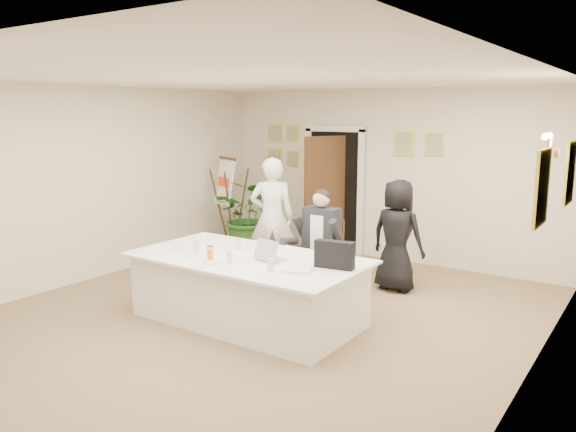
# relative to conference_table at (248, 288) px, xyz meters

# --- Properties ---
(floor) EXTENTS (7.00, 7.00, 0.00)m
(floor) POSITION_rel_conference_table_xyz_m (0.03, 0.08, -0.39)
(floor) COLOR brown
(floor) RESTS_ON ground
(ceiling) EXTENTS (6.00, 7.00, 0.02)m
(ceiling) POSITION_rel_conference_table_xyz_m (0.03, 0.08, 2.41)
(ceiling) COLOR white
(ceiling) RESTS_ON wall_back
(wall_back) EXTENTS (6.00, 0.10, 2.80)m
(wall_back) POSITION_rel_conference_table_xyz_m (0.03, 3.58, 1.01)
(wall_back) COLOR beige
(wall_back) RESTS_ON floor
(wall_left) EXTENTS (0.10, 7.00, 2.80)m
(wall_left) POSITION_rel_conference_table_xyz_m (-2.97, 0.08, 1.01)
(wall_left) COLOR beige
(wall_left) RESTS_ON floor
(wall_right) EXTENTS (0.10, 7.00, 2.80)m
(wall_right) POSITION_rel_conference_table_xyz_m (3.03, 0.08, 1.01)
(wall_right) COLOR beige
(wall_right) RESTS_ON floor
(doorway) EXTENTS (1.14, 0.86, 2.20)m
(doorway) POSITION_rel_conference_table_xyz_m (-0.86, 3.40, 0.65)
(doorway) COLOR black
(doorway) RESTS_ON floor
(pictures_back_wall) EXTENTS (3.40, 0.06, 0.80)m
(pictures_back_wall) POSITION_rel_conference_table_xyz_m (-0.77, 3.55, 1.46)
(pictures_back_wall) COLOR #DDCD4B
(pictures_back_wall) RESTS_ON wall_back
(pictures_right_wall) EXTENTS (0.06, 2.20, 0.80)m
(pictures_right_wall) POSITION_rel_conference_table_xyz_m (3.00, 1.28, 1.36)
(pictures_right_wall) COLOR #DDCD4B
(pictures_right_wall) RESTS_ON wall_right
(wall_sconce) EXTENTS (0.20, 0.30, 0.24)m
(wall_sconce) POSITION_rel_conference_table_xyz_m (2.93, 1.28, 1.71)
(wall_sconce) COLOR #B9893B
(wall_sconce) RESTS_ON wall_right
(conference_table) EXTENTS (2.73, 1.46, 0.78)m
(conference_table) POSITION_rel_conference_table_xyz_m (0.00, 0.00, 0.00)
(conference_table) COLOR white
(conference_table) RESTS_ON floor
(seated_man) EXTENTS (0.68, 0.72, 1.48)m
(seated_man) POSITION_rel_conference_table_xyz_m (0.28, 1.15, 0.34)
(seated_man) COLOR black
(seated_man) RESTS_ON floor
(flip_chart) EXTENTS (0.58, 0.46, 1.62)m
(flip_chart) POSITION_rel_conference_table_xyz_m (-2.45, 2.57, 0.36)
(flip_chart) COLOR #3E2B13
(flip_chart) RESTS_ON floor
(standing_man) EXTENTS (0.78, 0.72, 1.78)m
(standing_man) POSITION_rel_conference_table_xyz_m (-0.87, 1.68, 0.50)
(standing_man) COLOR white
(standing_man) RESTS_ON floor
(standing_woman) EXTENTS (0.78, 0.54, 1.54)m
(standing_woman) POSITION_rel_conference_table_xyz_m (0.95, 2.08, 0.38)
(standing_woman) COLOR black
(standing_woman) RESTS_ON floor
(potted_palm) EXTENTS (1.22, 1.08, 1.30)m
(potted_palm) POSITION_rel_conference_table_xyz_m (-1.97, 2.58, 0.26)
(potted_palm) COLOR #22541C
(potted_palm) RESTS_ON floor
(laptop) EXTENTS (0.37, 0.39, 0.28)m
(laptop) POSITION_rel_conference_table_xyz_m (0.32, 0.05, 0.52)
(laptop) COLOR #B7BABC
(laptop) RESTS_ON conference_table
(laptop_bag) EXTENTS (0.44, 0.18, 0.30)m
(laptop_bag) POSITION_rel_conference_table_xyz_m (1.07, 0.14, 0.53)
(laptop_bag) COLOR black
(laptop_bag) RESTS_ON conference_table
(paper_stack) EXTENTS (0.36, 0.30, 0.03)m
(paper_stack) POSITION_rel_conference_table_xyz_m (0.81, -0.20, 0.40)
(paper_stack) COLOR white
(paper_stack) RESTS_ON conference_table
(plate_left) EXTENTS (0.28, 0.28, 0.01)m
(plate_left) POSITION_rel_conference_table_xyz_m (-0.90, -0.25, 0.39)
(plate_left) COLOR white
(plate_left) RESTS_ON conference_table
(plate_mid) EXTENTS (0.26, 0.26, 0.01)m
(plate_mid) POSITION_rel_conference_table_xyz_m (-0.56, -0.37, 0.39)
(plate_mid) COLOR white
(plate_mid) RESTS_ON conference_table
(plate_near) EXTENTS (0.26, 0.26, 0.01)m
(plate_near) POSITION_rel_conference_table_xyz_m (-0.15, -0.43, 0.39)
(plate_near) COLOR white
(plate_near) RESTS_ON conference_table
(glass_a) EXTENTS (0.07, 0.07, 0.14)m
(glass_a) POSITION_rel_conference_table_xyz_m (-0.66, -0.16, 0.45)
(glass_a) COLOR silver
(glass_a) RESTS_ON conference_table
(glass_b) EXTENTS (0.07, 0.07, 0.14)m
(glass_b) POSITION_rel_conference_table_xyz_m (0.03, -0.36, 0.45)
(glass_b) COLOR silver
(glass_b) RESTS_ON conference_table
(glass_c) EXTENTS (0.07, 0.07, 0.14)m
(glass_c) POSITION_rel_conference_table_xyz_m (0.58, -0.34, 0.45)
(glass_c) COLOR silver
(glass_c) RESTS_ON conference_table
(glass_d) EXTENTS (0.07, 0.07, 0.14)m
(glass_d) POSITION_rel_conference_table_xyz_m (-0.31, 0.22, 0.45)
(glass_d) COLOR silver
(glass_d) RESTS_ON conference_table
(oj_glass) EXTENTS (0.06, 0.06, 0.13)m
(oj_glass) POSITION_rel_conference_table_xyz_m (-0.24, -0.37, 0.45)
(oj_glass) COLOR orange
(oj_glass) RESTS_ON conference_table
(steel_jug) EXTENTS (0.09, 0.09, 0.11)m
(steel_jug) POSITION_rel_conference_table_xyz_m (-0.40, -0.19, 0.44)
(steel_jug) COLOR silver
(steel_jug) RESTS_ON conference_table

